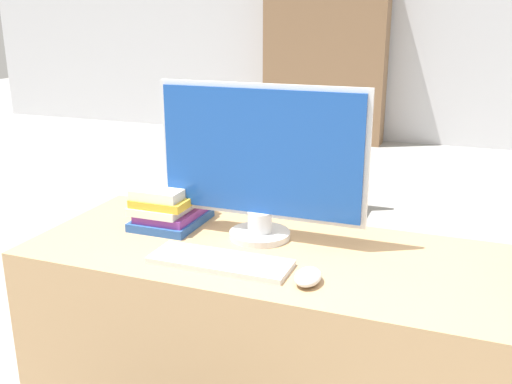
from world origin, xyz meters
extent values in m
cube|color=silver|center=(0.00, 5.61, 1.40)|extent=(12.00, 0.06, 2.80)
cube|color=tan|center=(0.00, 0.30, 0.38)|extent=(1.43, 0.59, 0.76)
cylinder|color=silver|center=(-0.06, 0.38, 0.77)|extent=(0.19, 0.19, 0.02)
cylinder|color=silver|center=(-0.06, 0.38, 0.81)|extent=(0.08, 0.08, 0.06)
cube|color=silver|center=(-0.06, 0.38, 1.03)|extent=(0.64, 0.01, 0.40)
cube|color=#19479E|center=(-0.06, 0.38, 1.03)|extent=(0.62, 0.02, 0.37)
cube|color=silver|center=(-0.09, 0.15, 0.77)|extent=(0.39, 0.14, 0.02)
ellipsoid|color=silver|center=(0.16, 0.13, 0.78)|extent=(0.07, 0.10, 0.04)
cube|color=#285199|center=(-0.37, 0.39, 0.77)|extent=(0.20, 0.24, 0.03)
cube|color=#7A3384|center=(-0.37, 0.39, 0.80)|extent=(0.17, 0.22, 0.02)
cube|color=silver|center=(-0.39, 0.41, 0.82)|extent=(0.17, 0.27, 0.02)
cube|color=gold|center=(-0.38, 0.39, 0.85)|extent=(0.18, 0.21, 0.03)
cube|color=silver|center=(-0.39, 0.40, 0.88)|extent=(0.16, 0.24, 0.03)
cylinder|color=#38281E|center=(-0.70, 2.52, 0.21)|extent=(0.04, 0.04, 0.42)
cylinder|color=#38281E|center=(-0.32, 2.52, 0.21)|extent=(0.04, 0.04, 0.42)
cylinder|color=#38281E|center=(-0.70, 2.90, 0.21)|extent=(0.04, 0.04, 0.42)
cylinder|color=#38281E|center=(-0.32, 2.90, 0.21)|extent=(0.04, 0.04, 0.42)
cube|color=#38281E|center=(-0.51, 2.71, 0.45)|extent=(0.44, 0.44, 0.05)
cube|color=#38281E|center=(-0.51, 2.91, 0.70)|extent=(0.44, 0.04, 0.45)
cube|color=#846042|center=(-1.13, 5.37, 0.96)|extent=(1.40, 0.32, 1.93)
camera|label=1|loc=(0.51, -1.15, 1.41)|focal=40.00mm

